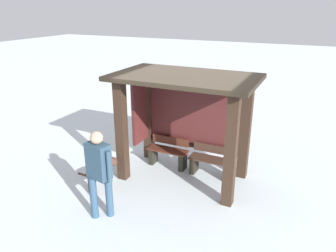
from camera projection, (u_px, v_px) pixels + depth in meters
ground_plane at (183, 177)px, 7.75m from camera, size 60.00×60.00×0.00m
bus_shelter at (184, 105)px, 7.30m from camera, size 3.11×1.87×2.47m
bench_left_inside at (168, 154)px, 8.17m from camera, size 1.04×0.36×0.75m
bench_center_inside at (211, 163)px, 7.72m from camera, size 1.04×0.40×0.72m
person_walking at (99, 168)px, 5.94m from camera, size 0.64×0.34×1.78m
dog at (101, 170)px, 7.13m from camera, size 0.44×0.99×0.64m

